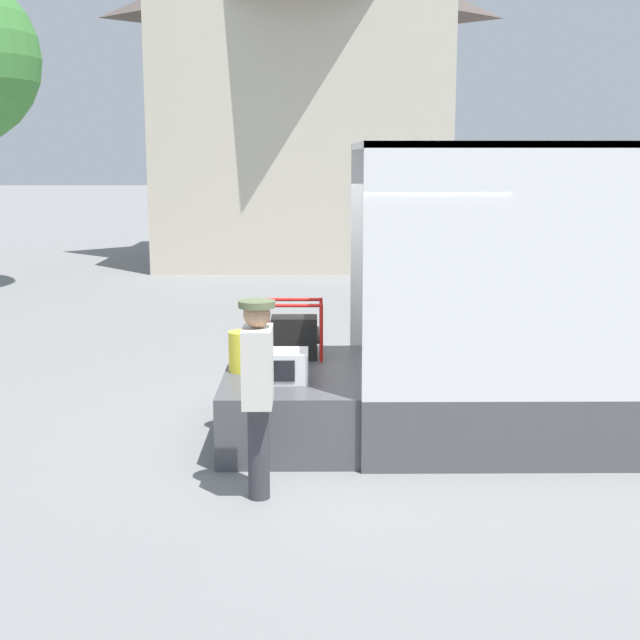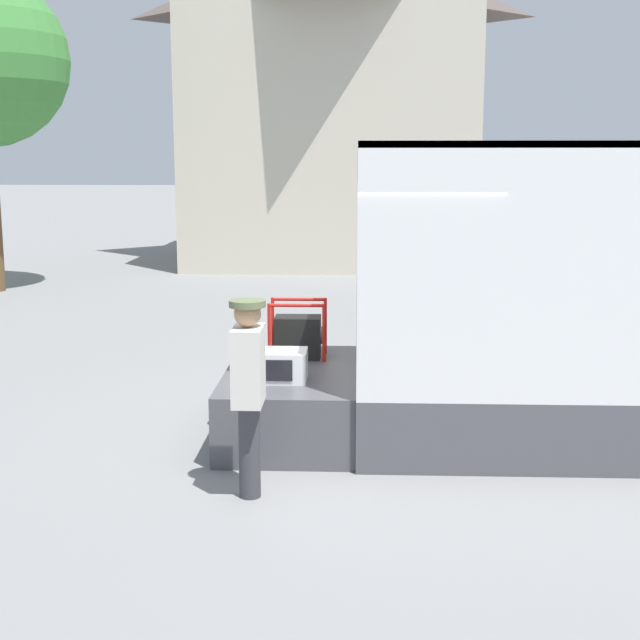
{
  "view_description": "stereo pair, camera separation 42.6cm",
  "coord_description": "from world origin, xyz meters",
  "px_view_note": "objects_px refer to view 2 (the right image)",
  "views": [
    {
      "loc": [
        -0.44,
        -8.8,
        2.8
      ],
      "look_at": [
        -0.36,
        -0.2,
        1.21
      ],
      "focal_mm": 50.0,
      "sensor_mm": 36.0,
      "label": 1
    },
    {
      "loc": [
        -0.01,
        -8.79,
        2.8
      ],
      "look_at": [
        -0.36,
        -0.2,
        1.21
      ],
      "focal_mm": 50.0,
      "sensor_mm": 36.0,
      "label": 2
    }
  ],
  "objects_px": {
    "portable_generator": "(299,336)",
    "worker_person": "(248,378)",
    "microwave": "(284,366)",
    "orange_bucket": "(244,351)"
  },
  "relations": [
    {
      "from": "portable_generator",
      "to": "worker_person",
      "type": "distance_m",
      "value": 2.34
    },
    {
      "from": "microwave",
      "to": "orange_bucket",
      "type": "height_order",
      "value": "orange_bucket"
    },
    {
      "from": "worker_person",
      "to": "microwave",
      "type": "bearing_deg",
      "value": 82.13
    },
    {
      "from": "portable_generator",
      "to": "orange_bucket",
      "type": "bearing_deg",
      "value": -130.94
    },
    {
      "from": "microwave",
      "to": "portable_generator",
      "type": "bearing_deg",
      "value": 85.13
    },
    {
      "from": "portable_generator",
      "to": "worker_person",
      "type": "xyz_separation_m",
      "value": [
        -0.27,
        -2.32,
        0.12
      ]
    },
    {
      "from": "microwave",
      "to": "orange_bucket",
      "type": "distance_m",
      "value": 0.6
    },
    {
      "from": "portable_generator",
      "to": "worker_person",
      "type": "relative_size",
      "value": 0.37
    },
    {
      "from": "portable_generator",
      "to": "orange_bucket",
      "type": "distance_m",
      "value": 0.79
    },
    {
      "from": "orange_bucket",
      "to": "worker_person",
      "type": "relative_size",
      "value": 0.24
    }
  ]
}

